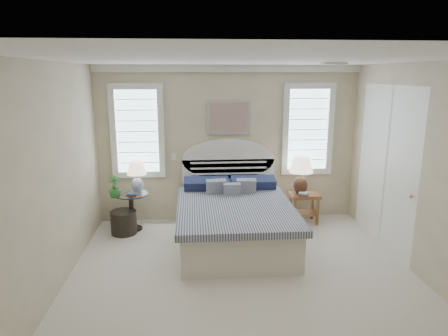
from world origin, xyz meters
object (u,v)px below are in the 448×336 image
lamp_left (137,173)px  bed (234,217)px  nightstand_right (304,201)px  lamp_right (301,171)px  floor_pot (124,222)px  side_table_left (132,208)px

lamp_left → bed: bearing=-24.1°
bed → lamp_left: 1.79m
nightstand_right → lamp_right: bearing=179.8°
bed → floor_pot: (-1.76, 0.44, -0.20)m
floor_pot → lamp_left: 0.83m
side_table_left → floor_pot: 0.27m
side_table_left → lamp_right: 2.92m
side_table_left → nightstand_right: (2.95, 0.10, -0.00)m
lamp_right → side_table_left: bearing=-178.0°
floor_pot → lamp_right: size_ratio=0.63×
side_table_left → lamp_right: (2.87, 0.10, 0.55)m
lamp_left → lamp_right: size_ratio=0.79×
nightstand_right → lamp_left: 2.91m
floor_pot → bed: bearing=-14.0°
bed → nightstand_right: bearing=28.0°
lamp_right → floor_pot: bearing=-175.2°
bed → lamp_left: bed is taller
side_table_left → bed: bearing=-19.7°
side_table_left → lamp_left: 0.58m
side_table_left → nightstand_right: size_ratio=1.19×
bed → lamp_right: (1.22, 0.69, 0.55)m
bed → side_table_left: size_ratio=3.61×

